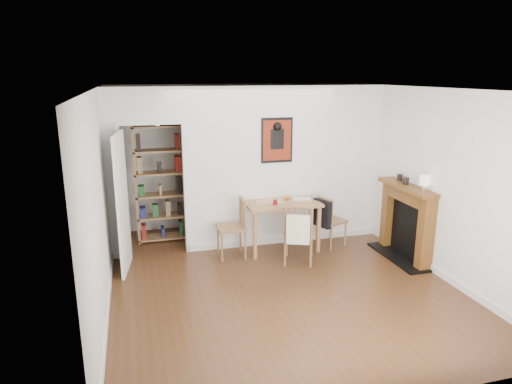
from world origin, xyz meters
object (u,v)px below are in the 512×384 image
object	(u,v)px
ceramic_jar_b	(400,177)
mantel_lamp	(425,181)
red_glass	(275,202)
dining_table	(281,207)
fireplace	(407,219)
ceramic_jar_a	(406,181)
orange_fruit	(287,197)
notebook	(302,199)
chair_left	(231,228)
chair_right	(331,221)
bookshelf	(160,184)
chair_front	(299,231)

from	to	relation	value
ceramic_jar_b	mantel_lamp	bearing A→B (deg)	-91.93
red_glass	mantel_lamp	world-z (taller)	mantel_lamp
dining_table	red_glass	xyz separation A→B (m)	(-0.16, -0.16, 0.14)
fireplace	ceramic_jar_a	bearing A→B (deg)	135.97
orange_fruit	ceramic_jar_b	size ratio (longest dim) A/B	0.68
notebook	ceramic_jar_b	bearing A→B (deg)	-23.00
mantel_lamp	chair_left	bearing A→B (deg)	157.37
chair_right	ceramic_jar_a	world-z (taller)	ceramic_jar_a
chair_left	red_glass	xyz separation A→B (m)	(0.70, -0.03, 0.38)
chair_left	ceramic_jar_b	size ratio (longest dim) A/B	8.90
ceramic_jar_b	ceramic_jar_a	bearing A→B (deg)	-102.88
dining_table	mantel_lamp	bearing A→B (deg)	-34.72
bookshelf	red_glass	size ratio (longest dim) A/B	23.85
fireplace	notebook	xyz separation A→B (m)	(-1.38, 0.89, 0.19)
fireplace	dining_table	bearing A→B (deg)	154.05
chair_right	mantel_lamp	size ratio (longest dim) A/B	3.74
chair_front	red_glass	size ratio (longest dim) A/B	11.79
orange_fruit	fireplace	bearing A→B (deg)	-29.78
dining_table	orange_fruit	world-z (taller)	orange_fruit
ceramic_jar_b	chair_right	bearing A→B (deg)	154.80
ceramic_jar_b	fireplace	bearing A→B (deg)	-92.27
red_glass	notebook	size ratio (longest dim) A/B	0.29
chair_right	notebook	size ratio (longest dim) A/B	2.98
chair_front	fireplace	distance (m)	1.69
fireplace	chair_right	bearing A→B (deg)	141.37
chair_front	orange_fruit	bearing A→B (deg)	86.47
bookshelf	notebook	distance (m)	2.39
dining_table	ceramic_jar_a	bearing A→B (deg)	-25.34
bookshelf	orange_fruit	bearing A→B (deg)	-24.00
chair_front	bookshelf	bearing A→B (deg)	141.08
ceramic_jar_a	ceramic_jar_b	size ratio (longest dim) A/B	1.08
fireplace	mantel_lamp	bearing A→B (deg)	-91.65
chair_front	ceramic_jar_a	world-z (taller)	ceramic_jar_a
chair_right	fireplace	bearing A→B (deg)	-38.63
dining_table	chair_front	world-z (taller)	chair_front
bookshelf	notebook	bearing A→B (deg)	-22.49
chair_right	fireplace	size ratio (longest dim) A/B	0.68
ceramic_jar_b	dining_table	bearing A→B (deg)	162.59
red_glass	orange_fruit	distance (m)	0.37
chair_front	fireplace	xyz separation A→B (m)	(1.66, -0.25, 0.12)
fireplace	ceramic_jar_a	world-z (taller)	ceramic_jar_a
notebook	mantel_lamp	distance (m)	1.92
red_glass	ceramic_jar_b	bearing A→B (deg)	-11.66
red_glass	chair_left	bearing A→B (deg)	177.36
chair_left	fireplace	xyz separation A→B (m)	(2.60, -0.73, 0.15)
red_glass	chair_front	bearing A→B (deg)	-61.61
chair_left	fireplace	distance (m)	2.70
notebook	chair_left	bearing A→B (deg)	-172.24
chair_front	ceramic_jar_b	distance (m)	1.82
ceramic_jar_a	ceramic_jar_b	distance (m)	0.26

